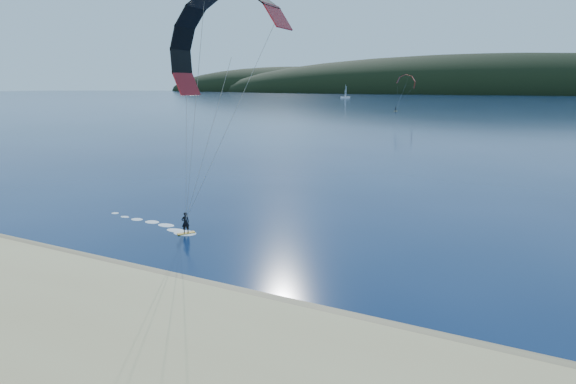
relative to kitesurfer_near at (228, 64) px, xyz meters
The scene contains 6 objects.
ground 16.00m from the kitesurfer_near, 95.18° to the right, with size 1800.00×1800.00×0.00m, color #08193C.
wet_sand 13.75m from the kitesurfer_near, 99.73° to the right, with size 220.00×2.50×0.10m.
headland 735.85m from the kitesurfer_near, 90.02° to the left, with size 1200.00×310.00×140.00m.
kitesurfer_near is the anchor object (origin of this frame).
kitesurfer_far 184.60m from the kitesurfer_near, 99.20° to the left, with size 10.52×8.40×15.02m.
sailboat 406.87m from the kitesurfer_near, 108.51° to the left, with size 8.82×5.55×12.34m.
Camera 1 is at (17.46, -15.45, 11.56)m, focal length 28.94 mm.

